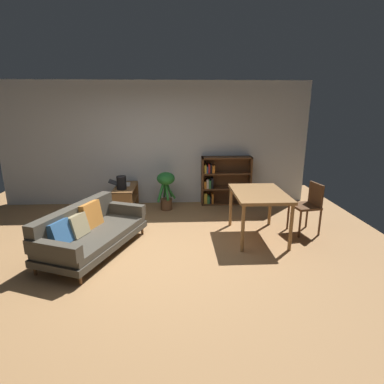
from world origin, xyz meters
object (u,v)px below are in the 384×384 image
at_px(potted_floor_plant, 166,186).
at_px(bookshelf, 223,181).
at_px(fabric_couch, 89,231).
at_px(desk_speaker, 122,183).
at_px(open_laptop, 121,184).
at_px(media_console, 126,200).
at_px(dining_table, 259,197).
at_px(dining_chair_near, 309,204).

relative_size(potted_floor_plant, bookshelf, 0.74).
xyz_separation_m(fabric_couch, desk_speaker, (0.25, 1.60, 0.35)).
bearing_deg(open_laptop, media_console, -52.88).
xyz_separation_m(fabric_couch, potted_floor_plant, (1.12, 1.94, 0.19)).
bearing_deg(bookshelf, dining_table, -80.42).
xyz_separation_m(desk_speaker, dining_chair_near, (3.40, -1.02, -0.18)).
relative_size(desk_speaker, bookshelf, 0.24).
bearing_deg(dining_table, media_console, 150.42).
xyz_separation_m(open_laptop, desk_speaker, (0.08, -0.34, 0.11)).
relative_size(open_laptop, dining_table, 0.39).
height_order(fabric_couch, bookshelf, bookshelf).
distance_m(potted_floor_plant, dining_table, 2.22).
bearing_deg(open_laptop, dining_table, -31.01).
distance_m(fabric_couch, dining_chair_near, 3.70).
height_order(fabric_couch, dining_chair_near, dining_chair_near).
bearing_deg(potted_floor_plant, dining_chair_near, -28.21).
bearing_deg(dining_table, desk_speaker, 154.27).
distance_m(fabric_couch, potted_floor_plant, 2.25).
height_order(desk_speaker, dining_table, desk_speaker).
bearing_deg(open_laptop, fabric_couch, -94.93).
bearing_deg(potted_floor_plant, desk_speaker, -159.03).
bearing_deg(media_console, desk_speaker, -99.51).
xyz_separation_m(dining_table, dining_chair_near, (0.93, 0.17, -0.19)).
distance_m(dining_table, dining_chair_near, 0.97).
height_order(open_laptop, dining_table, dining_table).
relative_size(fabric_couch, desk_speaker, 7.56).
xyz_separation_m(media_console, desk_speaker, (-0.03, -0.19, 0.41)).
height_order(potted_floor_plant, dining_chair_near, dining_chair_near).
bearing_deg(potted_floor_plant, open_laptop, 179.49).
bearing_deg(bookshelf, desk_speaker, -161.50).
height_order(potted_floor_plant, bookshelf, bookshelf).
relative_size(open_laptop, potted_floor_plant, 0.56).
relative_size(media_console, open_laptop, 2.20).
xyz_separation_m(desk_speaker, potted_floor_plant, (0.87, 0.33, -0.17)).
height_order(dining_table, bookshelf, bookshelf).
distance_m(open_laptop, potted_floor_plant, 0.95).
distance_m(media_console, dining_table, 2.84).
bearing_deg(media_console, fabric_couch, -98.89).
height_order(media_console, desk_speaker, desk_speaker).
distance_m(potted_floor_plant, bookshelf, 1.33).
bearing_deg(fabric_couch, dining_table, 8.63).
relative_size(desk_speaker, dining_table, 0.22).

